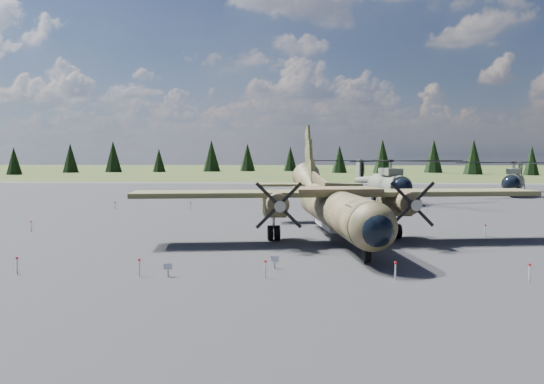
{
  "coord_description": "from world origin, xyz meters",
  "views": [
    {
      "loc": [
        3.86,
        -37.84,
        5.78
      ],
      "look_at": [
        1.32,
        2.0,
        2.94
      ],
      "focal_mm": 35.0,
      "sensor_mm": 36.0,
      "label": 1
    }
  ],
  "objects": [
    {
      "name": "helicopter_mid",
      "position": [
        32.86,
        38.0,
        3.39
      ],
      "size": [
        24.98,
        24.98,
        4.78
      ],
      "rotation": [
        0.0,
        0.0,
        -0.44
      ],
      "color": "slate",
      "rests_on": "ground"
    },
    {
      "name": "apron",
      "position": [
        0.0,
        10.0,
        0.0
      ],
      "size": [
        120.0,
        120.0,
        0.04
      ],
      "primitive_type": "cube",
      "color": "slate",
      "rests_on": "ground"
    },
    {
      "name": "barrier_fence",
      "position": [
        -0.46,
        -0.08,
        0.51
      ],
      "size": [
        33.12,
        29.62,
        0.85
      ],
      "color": "white",
      "rests_on": "ground"
    },
    {
      "name": "transport_plane",
      "position": [
        5.77,
        -1.39,
        2.55
      ],
      "size": [
        27.02,
        24.36,
        8.89
      ],
      "rotation": [
        0.0,
        0.0,
        0.15
      ],
      "color": "#31371E",
      "rests_on": "ground"
    },
    {
      "name": "treeline",
      "position": [
        -2.15,
        4.07,
        4.79
      ],
      "size": [
        287.69,
        293.58,
        10.86
      ],
      "color": "black",
      "rests_on": "ground"
    },
    {
      "name": "helicopter_near",
      "position": [
        13.83,
        26.49,
        3.66
      ],
      "size": [
        24.05,
        25.62,
        5.16
      ],
      "rotation": [
        0.0,
        0.0,
        0.21
      ],
      "color": "slate",
      "rests_on": "ground"
    },
    {
      "name": "info_placard_right",
      "position": [
        2.31,
        -11.44,
        0.43
      ],
      "size": [
        0.44,
        0.27,
        0.64
      ],
      "rotation": [
        0.0,
        0.0,
        0.26
      ],
      "color": "gray",
      "rests_on": "ground"
    },
    {
      "name": "info_placard_left",
      "position": [
        -2.62,
        -13.5,
        0.42
      ],
      "size": [
        0.42,
        0.24,
        0.63
      ],
      "rotation": [
        0.0,
        0.0,
        0.18
      ],
      "color": "gray",
      "rests_on": "ground"
    },
    {
      "name": "ground",
      "position": [
        0.0,
        0.0,
        0.0
      ],
      "size": [
        500.0,
        500.0,
        0.0
      ],
      "primitive_type": "plane",
      "color": "#475124",
      "rests_on": "ground"
    }
  ]
}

